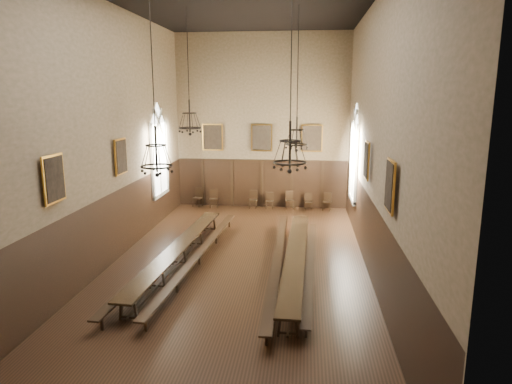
% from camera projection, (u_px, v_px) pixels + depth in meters
% --- Properties ---
extents(floor, '(9.00, 18.00, 0.02)m').
position_uv_depth(floor, '(237.00, 268.00, 15.87)').
color(floor, black).
rests_on(floor, ground).
extents(wall_back, '(9.00, 0.02, 9.00)m').
position_uv_depth(wall_back, '(262.00, 122.00, 23.68)').
color(wall_back, '#8A7055').
rests_on(wall_back, ground).
extents(wall_front, '(9.00, 0.02, 9.00)m').
position_uv_depth(wall_front, '(135.00, 200.00, 6.17)').
color(wall_front, '#8A7055').
rests_on(wall_front, ground).
extents(wall_left, '(0.02, 18.00, 9.00)m').
position_uv_depth(wall_left, '(104.00, 137.00, 15.40)').
color(wall_left, '#8A7055').
rests_on(wall_left, ground).
extents(wall_right, '(0.02, 18.00, 9.00)m').
position_uv_depth(wall_right, '(376.00, 140.00, 14.45)').
color(wall_right, '#8A7055').
rests_on(wall_right, ground).
extents(wainscot_panelling, '(9.00, 18.00, 2.50)m').
position_uv_depth(wainscot_panelling, '(237.00, 233.00, 15.60)').
color(wainscot_panelling, black).
rests_on(wainscot_panelling, floor).
extents(table_left, '(1.16, 9.22, 0.72)m').
position_uv_depth(table_left, '(179.00, 255.00, 16.05)').
color(table_left, black).
rests_on(table_left, floor).
extents(table_right, '(0.85, 9.37, 0.73)m').
position_uv_depth(table_right, '(296.00, 263.00, 15.33)').
color(table_right, black).
rests_on(table_right, floor).
extents(bench_left_outer, '(0.87, 10.34, 0.47)m').
position_uv_depth(bench_left_outer, '(167.00, 256.00, 16.20)').
color(bench_left_outer, black).
rests_on(bench_left_outer, floor).
extents(bench_left_inner, '(0.93, 10.28, 0.46)m').
position_uv_depth(bench_left_inner, '(199.00, 256.00, 16.12)').
color(bench_left_inner, black).
rests_on(bench_left_inner, floor).
extents(bench_right_inner, '(0.40, 10.61, 0.48)m').
position_uv_depth(bench_right_inner, '(278.00, 261.00, 15.64)').
color(bench_right_inner, black).
rests_on(bench_right_inner, floor).
extents(bench_right_outer, '(0.58, 9.15, 0.41)m').
position_uv_depth(bench_right_outer, '(310.00, 266.00, 15.33)').
color(bench_right_outer, black).
rests_on(bench_right_outer, floor).
extents(chair_0, '(0.53, 0.53, 0.99)m').
position_uv_depth(chair_0, '(198.00, 201.00, 24.51)').
color(chair_0, black).
rests_on(chair_0, floor).
extents(chair_1, '(0.49, 0.49, 0.96)m').
position_uv_depth(chair_1, '(214.00, 202.00, 24.30)').
color(chair_1, black).
rests_on(chair_1, floor).
extents(chair_3, '(0.41, 0.41, 0.93)m').
position_uv_depth(chair_3, '(253.00, 203.00, 24.18)').
color(chair_3, black).
rests_on(chair_3, floor).
extents(chair_4, '(0.39, 0.39, 0.86)m').
position_uv_depth(chair_4, '(270.00, 204.00, 24.03)').
color(chair_4, black).
rests_on(chair_4, floor).
extents(chair_5, '(0.47, 0.47, 0.92)m').
position_uv_depth(chair_5, '(290.00, 204.00, 24.01)').
color(chair_5, black).
rests_on(chair_5, floor).
extents(chair_6, '(0.43, 0.43, 0.87)m').
position_uv_depth(chair_6, '(309.00, 205.00, 23.82)').
color(chair_6, black).
rests_on(chair_6, floor).
extents(chair_7, '(0.49, 0.49, 0.93)m').
position_uv_depth(chair_7, '(327.00, 205.00, 23.67)').
color(chair_7, black).
rests_on(chair_7, floor).
extents(chandelier_back_left, '(0.86, 0.86, 4.49)m').
position_uv_depth(chandelier_back_left, '(190.00, 120.00, 17.23)').
color(chandelier_back_left, black).
rests_on(chandelier_back_left, ceiling).
extents(chandelier_back_right, '(0.83, 0.83, 5.06)m').
position_uv_depth(chandelier_back_right, '(297.00, 135.00, 16.89)').
color(chandelier_back_right, black).
rests_on(chandelier_back_right, ceiling).
extents(chandelier_front_left, '(0.95, 0.95, 5.32)m').
position_uv_depth(chandelier_front_left, '(156.00, 155.00, 13.24)').
color(chandelier_front_left, black).
rests_on(chandelier_front_left, ceiling).
extents(chandelier_front_right, '(0.93, 0.93, 5.12)m').
position_uv_depth(chandelier_front_right, '(290.00, 151.00, 12.63)').
color(chandelier_front_right, black).
rests_on(chandelier_front_right, ceiling).
extents(portrait_back_0, '(1.10, 0.12, 1.40)m').
position_uv_depth(portrait_back_0, '(213.00, 137.00, 24.00)').
color(portrait_back_0, gold).
rests_on(portrait_back_0, wall_back).
extents(portrait_back_1, '(1.10, 0.12, 1.40)m').
position_uv_depth(portrait_back_1, '(262.00, 138.00, 23.72)').
color(portrait_back_1, gold).
rests_on(portrait_back_1, wall_back).
extents(portrait_back_2, '(1.10, 0.12, 1.40)m').
position_uv_depth(portrait_back_2, '(312.00, 138.00, 23.45)').
color(portrait_back_2, gold).
rests_on(portrait_back_2, wall_back).
extents(portrait_left_0, '(0.12, 1.00, 1.30)m').
position_uv_depth(portrait_left_0, '(121.00, 157.00, 16.53)').
color(portrait_left_0, gold).
rests_on(portrait_left_0, wall_left).
extents(portrait_left_1, '(0.12, 1.00, 1.30)m').
position_uv_depth(portrait_left_1, '(54.00, 179.00, 12.15)').
color(portrait_left_1, gold).
rests_on(portrait_left_1, wall_left).
extents(portrait_right_0, '(0.12, 1.00, 1.30)m').
position_uv_depth(portrait_right_0, '(367.00, 160.00, 15.60)').
color(portrait_right_0, gold).
rests_on(portrait_right_0, wall_right).
extents(portrait_right_1, '(0.12, 1.00, 1.30)m').
position_uv_depth(portrait_right_1, '(390.00, 186.00, 11.23)').
color(portrait_right_1, gold).
rests_on(portrait_right_1, wall_right).
extents(window_right, '(0.20, 2.20, 4.60)m').
position_uv_depth(window_right, '(354.00, 153.00, 20.03)').
color(window_right, white).
rests_on(window_right, wall_right).
extents(window_left, '(0.20, 2.20, 4.60)m').
position_uv_depth(window_left, '(159.00, 150.00, 20.97)').
color(window_left, white).
rests_on(window_left, wall_left).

